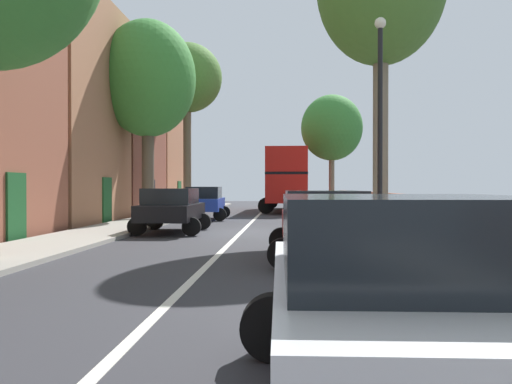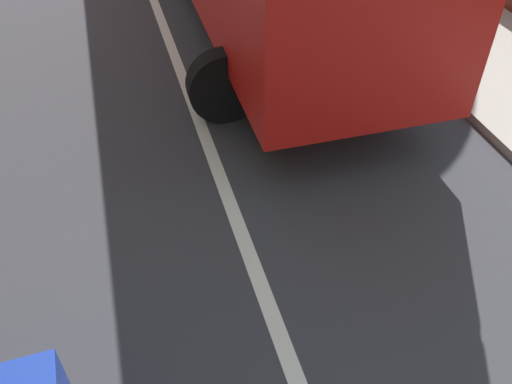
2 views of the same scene
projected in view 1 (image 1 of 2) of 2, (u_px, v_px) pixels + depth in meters
name	position (u px, v px, depth m)	size (l,w,h in m)	color
ground_plane	(241.00, 232.00, 19.49)	(84.00, 84.00, 0.00)	#333338
road_centre_line	(241.00, 232.00, 19.49)	(0.16, 54.00, 0.01)	silver
sidewalk_left	(112.00, 230.00, 19.78)	(2.60, 60.00, 0.12)	#9E998E
sidewalk_right	(375.00, 231.00, 19.19)	(2.60, 60.00, 0.12)	#9E998E
terraced_houses_left	(15.00, 102.00, 19.69)	(4.07, 47.68, 10.87)	brown
boundary_wall_right	(419.00, 214.00, 19.10)	(0.36, 54.00, 1.38)	brown
double_decker_bus	(288.00, 177.00, 36.23)	(3.65, 11.21, 4.06)	red
parked_car_black_left_0	(172.00, 207.00, 19.09)	(2.55, 4.22, 1.61)	black
parked_car_blue_left_1	(205.00, 201.00, 26.72)	(2.50, 4.07, 1.67)	#1E389E
parked_car_red_right_2	(323.00, 221.00, 11.83)	(2.55, 4.37, 1.58)	#AD1919
parked_car_white_right_3	(400.00, 293.00, 3.74)	(2.52, 3.95, 1.61)	silver
street_tree_left_2	(148.00, 80.00, 26.15)	(4.76, 4.76, 9.84)	brown
street_tree_left_4	(187.00, 79.00, 33.37)	(4.41, 4.41, 10.67)	brown
street_tree_right_5	(332.00, 128.00, 38.53)	(4.49, 4.49, 8.29)	#7A6B56
lamppost_right	(380.00, 111.00, 14.80)	(0.32, 0.32, 6.31)	black
litter_bin_right	(511.00, 249.00, 8.49)	(0.55, 0.55, 1.08)	black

